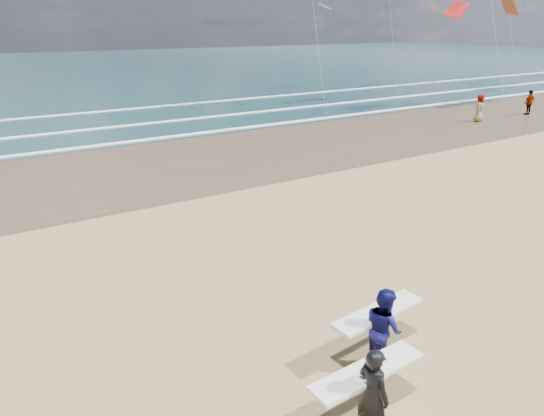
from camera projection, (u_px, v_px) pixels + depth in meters
wet_sand_strip at (405, 126)px, 32.27m from camera, size 220.00×12.00×0.01m
ocean at (146, 67)px, 75.16m from camera, size 220.00×100.00×0.02m
foam_breakers at (315, 104)px, 40.28m from camera, size 220.00×11.70×0.05m
surfer_near at (372, 391)px, 7.82m from camera, size 2.22×0.97×1.71m
surfer_far at (383, 327)px, 9.46m from camera, size 2.24×1.19×1.73m
beachgoer_0 at (480, 108)px, 33.19m from camera, size 1.06×0.88×1.86m
beachgoer_1 at (529, 103)px, 35.77m from camera, size 1.08×0.51×1.80m
kite_0 at (494, 20)px, 35.33m from camera, size 7.33×4.91×10.90m
kite_1 at (316, 27)px, 36.64m from camera, size 5.63×4.72×11.23m
kite_2 at (510, 22)px, 49.81m from camera, size 5.81×4.74×11.65m
kite_5 at (391, 21)px, 46.41m from camera, size 4.48×4.59×12.78m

